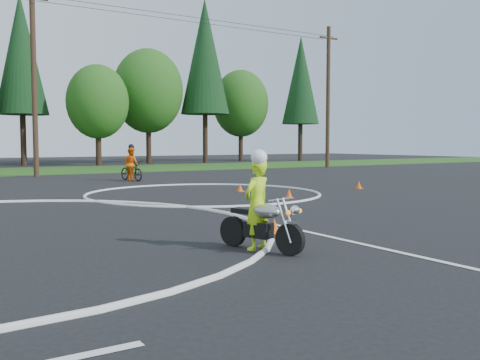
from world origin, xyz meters
TOP-DOWN VIEW (x-y plane):
  - course_markings at (2.17, 4.35)m, footprint 19.05×19.05m
  - primary_motorcycle at (4.20, -1.18)m, footprint 0.72×1.66m
  - rider_primary_grp at (4.19, -1.05)m, footprint 0.64×0.51m
  - rider_second_grp at (8.17, 15.49)m, footprint 0.95×1.87m
  - traffic_cones at (5.28, 3.19)m, footprint 17.87×11.43m
  - treeline at (14.78, 34.61)m, footprint 38.20×8.10m
  - utility_poles at (5.00, 21.00)m, footprint 41.60×1.12m

SIDE VIEW (x-z plane):
  - course_markings at x=2.17m, z-range -0.05..0.07m
  - traffic_cones at x=5.28m, z-range -0.01..0.29m
  - primary_motorcycle at x=4.20m, z-range -0.01..0.89m
  - rider_second_grp at x=8.17m, z-range -0.25..1.47m
  - rider_primary_grp at x=4.19m, z-range -0.03..1.64m
  - utility_poles at x=5.00m, z-range 0.20..10.20m
  - treeline at x=14.78m, z-range -0.64..13.88m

